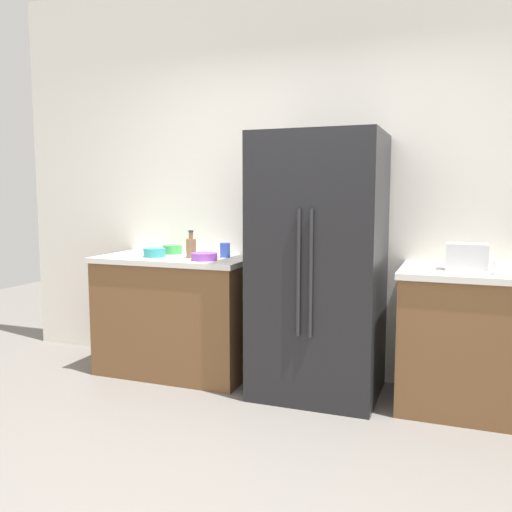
{
  "coord_description": "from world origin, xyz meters",
  "views": [
    {
      "loc": [
        1.07,
        -2.21,
        1.39
      ],
      "look_at": [
        0.07,
        0.43,
        1.07
      ],
      "focal_mm": 37.88,
      "sensor_mm": 36.0,
      "label": 1
    }
  ],
  "objects_px": {
    "bottle_a": "(191,247)",
    "cup_a": "(225,250)",
    "bowl_c": "(204,257)",
    "toaster": "(467,257)",
    "bowl_b": "(155,253)",
    "cup_b": "(499,268)",
    "bowl_a": "(172,250)",
    "refrigerator": "(319,266)"
  },
  "relations": [
    {
      "from": "toaster",
      "to": "bowl_c",
      "type": "xyz_separation_m",
      "value": [
        -1.77,
        -0.12,
        -0.06
      ]
    },
    {
      "from": "cup_b",
      "to": "bowl_c",
      "type": "distance_m",
      "value": 1.95
    },
    {
      "from": "bowl_b",
      "to": "bowl_c",
      "type": "height_order",
      "value": "bowl_b"
    },
    {
      "from": "bowl_b",
      "to": "cup_a",
      "type": "bearing_deg",
      "value": 17.88
    },
    {
      "from": "bowl_b",
      "to": "bowl_c",
      "type": "xyz_separation_m",
      "value": [
        0.45,
        -0.06,
        -0.01
      ]
    },
    {
      "from": "toaster",
      "to": "bowl_b",
      "type": "xyz_separation_m",
      "value": [
        -2.22,
        -0.06,
        -0.05
      ]
    },
    {
      "from": "cup_b",
      "to": "bowl_b",
      "type": "distance_m",
      "value": 2.4
    },
    {
      "from": "refrigerator",
      "to": "bottle_a",
      "type": "relative_size",
      "value": 8.6
    },
    {
      "from": "cup_b",
      "to": "bowl_b",
      "type": "xyz_separation_m",
      "value": [
        -2.4,
        0.07,
        -0.01
      ]
    },
    {
      "from": "cup_b",
      "to": "bowl_b",
      "type": "relative_size",
      "value": 0.5
    },
    {
      "from": "toaster",
      "to": "bowl_b",
      "type": "height_order",
      "value": "toaster"
    },
    {
      "from": "refrigerator",
      "to": "bowl_b",
      "type": "xyz_separation_m",
      "value": [
        -1.28,
        -0.04,
        0.05
      ]
    },
    {
      "from": "bowl_a",
      "to": "bowl_b",
      "type": "bearing_deg",
      "value": -95.42
    },
    {
      "from": "bottle_a",
      "to": "bowl_a",
      "type": "height_order",
      "value": "bottle_a"
    },
    {
      "from": "bowl_c",
      "to": "toaster",
      "type": "bearing_deg",
      "value": 3.89
    },
    {
      "from": "cup_b",
      "to": "cup_a",
      "type": "bearing_deg",
      "value": 172.81
    },
    {
      "from": "bottle_a",
      "to": "cup_a",
      "type": "distance_m",
      "value": 0.26
    },
    {
      "from": "refrigerator",
      "to": "toaster",
      "type": "distance_m",
      "value": 0.95
    },
    {
      "from": "bowl_a",
      "to": "cup_a",
      "type": "bearing_deg",
      "value": -7.99
    },
    {
      "from": "bottle_a",
      "to": "bowl_b",
      "type": "height_order",
      "value": "bottle_a"
    },
    {
      "from": "toaster",
      "to": "bowl_c",
      "type": "distance_m",
      "value": 1.78
    },
    {
      "from": "cup_b",
      "to": "bottle_a",
      "type": "bearing_deg",
      "value": 177.24
    },
    {
      "from": "toaster",
      "to": "bowl_a",
      "type": "relative_size",
      "value": 1.59
    },
    {
      "from": "refrigerator",
      "to": "bowl_b",
      "type": "height_order",
      "value": "refrigerator"
    },
    {
      "from": "refrigerator",
      "to": "bowl_c",
      "type": "xyz_separation_m",
      "value": [
        -0.83,
        -0.1,
        0.04
      ]
    },
    {
      "from": "bowl_b",
      "to": "refrigerator",
      "type": "bearing_deg",
      "value": 1.67
    },
    {
      "from": "toaster",
      "to": "cup_b",
      "type": "height_order",
      "value": "toaster"
    },
    {
      "from": "bowl_b",
      "to": "toaster",
      "type": "bearing_deg",
      "value": 1.59
    },
    {
      "from": "refrigerator",
      "to": "bowl_a",
      "type": "relative_size",
      "value": 11.55
    },
    {
      "from": "refrigerator",
      "to": "bottle_a",
      "type": "xyz_separation_m",
      "value": [
        -0.98,
        -0.01,
        0.1
      ]
    },
    {
      "from": "cup_b",
      "to": "bowl_c",
      "type": "xyz_separation_m",
      "value": [
        -1.95,
        0.01,
        -0.01
      ]
    },
    {
      "from": "cup_b",
      "to": "bowl_a",
      "type": "height_order",
      "value": "cup_b"
    },
    {
      "from": "cup_a",
      "to": "bowl_c",
      "type": "distance_m",
      "value": 0.24
    },
    {
      "from": "toaster",
      "to": "bowl_a",
      "type": "height_order",
      "value": "toaster"
    },
    {
      "from": "toaster",
      "to": "bottle_a",
      "type": "bearing_deg",
      "value": -179.04
    },
    {
      "from": "bottle_a",
      "to": "refrigerator",
      "type": "bearing_deg",
      "value": 0.45
    },
    {
      "from": "bottle_a",
      "to": "cup_a",
      "type": "relative_size",
      "value": 1.9
    },
    {
      "from": "bottle_a",
      "to": "bowl_c",
      "type": "relative_size",
      "value": 1.1
    },
    {
      "from": "bowl_b",
      "to": "bottle_a",
      "type": "bearing_deg",
      "value": 5.64
    },
    {
      "from": "bottle_a",
      "to": "cup_b",
      "type": "distance_m",
      "value": 2.1
    },
    {
      "from": "bottle_a",
      "to": "toaster",
      "type": "bearing_deg",
      "value": 0.96
    },
    {
      "from": "refrigerator",
      "to": "bowl_b",
      "type": "relative_size",
      "value": 10.65
    }
  ]
}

